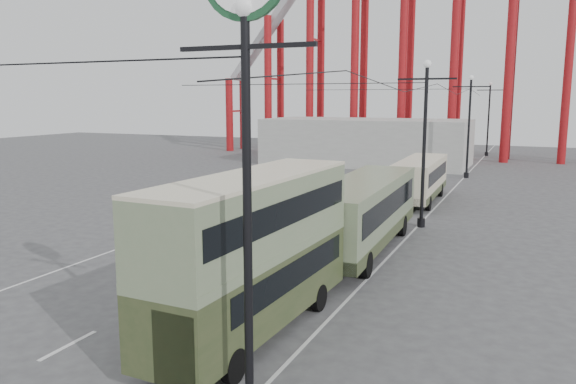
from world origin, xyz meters
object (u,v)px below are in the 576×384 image
at_px(lamp_post_near, 246,68).
at_px(pedestrian, 241,256).
at_px(single_decker_cream, 420,178).
at_px(single_decker_green, 363,211).
at_px(double_decker_bus, 254,246).

relative_size(lamp_post_near, pedestrian, 6.73).
bearing_deg(pedestrian, single_decker_cream, -127.30).
xyz_separation_m(lamp_post_near, single_decker_green, (-1.66, 14.81, -5.93)).
bearing_deg(pedestrian, double_decker_bus, 95.75).
relative_size(double_decker_bus, single_decker_green, 0.77).
bearing_deg(single_decker_cream, pedestrian, -101.42).
height_order(double_decker_bus, single_decker_green, double_decker_bus).
height_order(lamp_post_near, double_decker_bus, lamp_post_near).
relative_size(single_decker_cream, pedestrian, 6.08).
distance_m(single_decker_cream, pedestrian, 20.28).
relative_size(double_decker_bus, single_decker_cream, 0.96).
distance_m(lamp_post_near, pedestrian, 12.64).
distance_m(double_decker_bus, single_decker_green, 10.78).
bearing_deg(single_decker_cream, lamp_post_near, -88.03).
xyz_separation_m(lamp_post_near, single_decker_cream, (-1.63, 29.05, -6.16)).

